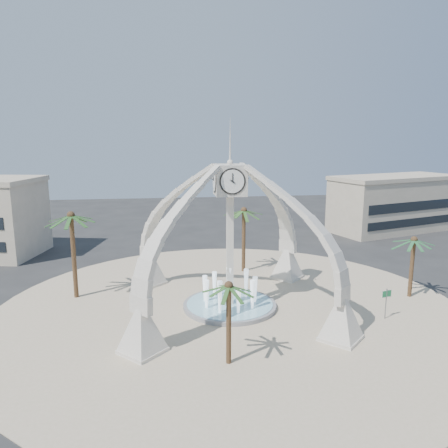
{
  "coord_description": "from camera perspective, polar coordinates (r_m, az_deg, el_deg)",
  "views": [
    {
      "loc": [
        -5.25,
        -35.06,
        14.52
      ],
      "look_at": [
        -0.23,
        2.0,
        6.99
      ],
      "focal_mm": 35.0,
      "sensor_mm": 36.0,
      "label": 1
    }
  ],
  "objects": [
    {
      "name": "palm_south",
      "position": [
        27.64,
        0.63,
        -8.21
      ],
      "size": [
        4.64,
        4.64,
        6.0
      ],
      "rotation": [
        0.0,
        0.0,
        -0.38
      ],
      "color": "brown",
      "rests_on": "ground"
    },
    {
      "name": "plaza",
      "position": [
        38.3,
        0.75,
        -10.85
      ],
      "size": [
        40.0,
        40.0,
        0.06
      ],
      "primitive_type": "cylinder",
      "color": "#C9B195",
      "rests_on": "ground"
    },
    {
      "name": "clock_tower",
      "position": [
        36.35,
        0.78,
        -1.38
      ],
      "size": [
        17.94,
        17.94,
        16.3
      ],
      "color": "silver",
      "rests_on": "ground"
    },
    {
      "name": "palm_north",
      "position": [
        46.54,
        2.62,
        1.68
      ],
      "size": [
        4.35,
        4.35,
        7.59
      ],
      "rotation": [
        0.0,
        0.0,
        -0.03
      ],
      "color": "brown",
      "rests_on": "ground"
    },
    {
      "name": "palm_west",
      "position": [
        40.86,
        -19.36,
        0.89
      ],
      "size": [
        5.0,
        5.0,
        8.5
      ],
      "rotation": [
        0.0,
        0.0,
        -0.16
      ],
      "color": "brown",
      "rests_on": "ground"
    },
    {
      "name": "palm_east",
      "position": [
        42.77,
        23.58,
        -1.99
      ],
      "size": [
        4.97,
        4.97,
        6.13
      ],
      "rotation": [
        0.0,
        0.0,
        0.38
      ],
      "color": "brown",
      "rests_on": "ground"
    },
    {
      "name": "building_ne",
      "position": [
        72.96,
        21.29,
        2.56
      ],
      "size": [
        21.87,
        14.17,
        8.6
      ],
      "rotation": [
        0.0,
        0.0,
        0.31
      ],
      "color": "beige",
      "rests_on": "ground"
    },
    {
      "name": "street_sign",
      "position": [
        37.74,
        20.45,
        -8.99
      ],
      "size": [
        0.93,
        0.26,
        2.58
      ],
      "rotation": [
        0.0,
        0.0,
        0.25
      ],
      "color": "slate",
      "rests_on": "ground"
    },
    {
      "name": "fountain",
      "position": [
        38.2,
        0.76,
        -10.49
      ],
      "size": [
        8.0,
        8.0,
        3.62
      ],
      "color": "gray",
      "rests_on": "ground"
    },
    {
      "name": "ground",
      "position": [
        38.31,
        0.75,
        -10.89
      ],
      "size": [
        140.0,
        140.0,
        0.0
      ],
      "primitive_type": "plane",
      "color": "#282828",
      "rests_on": "ground"
    }
  ]
}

